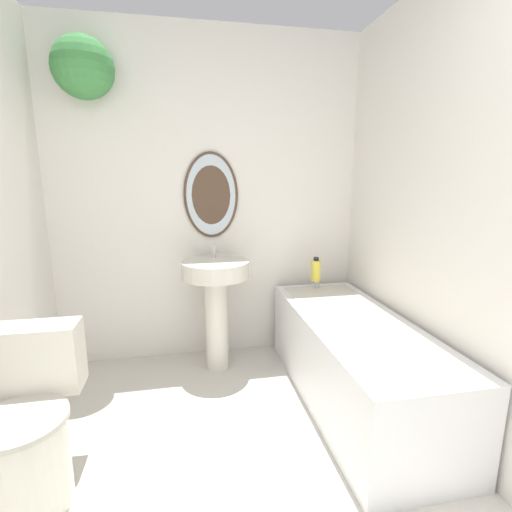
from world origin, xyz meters
name	(u,v)px	position (x,y,z in m)	size (l,w,h in m)	color
wall_back	(194,184)	(-0.11, 2.54, 1.32)	(2.37, 0.38, 2.40)	silver
wall_right	(476,213)	(1.15, 1.26, 1.20)	(0.06, 2.65, 2.40)	silver
toilet	(29,429)	(-0.88, 1.31, 0.31)	(0.37, 0.53, 0.71)	beige
pedestal_sink	(216,292)	(0.01, 2.25, 0.57)	(0.47, 0.47, 0.90)	beige
bathtub	(354,358)	(0.80, 1.69, 0.28)	(0.61, 1.57, 0.61)	silver
shampoo_bottle	(316,270)	(0.76, 2.30, 0.69)	(0.07, 0.07, 0.18)	gold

